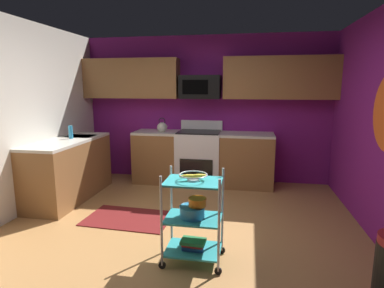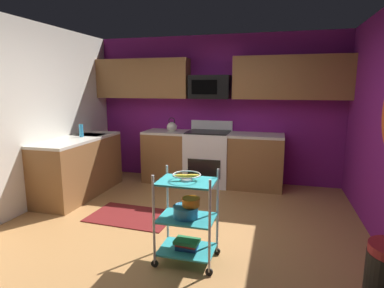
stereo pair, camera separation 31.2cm
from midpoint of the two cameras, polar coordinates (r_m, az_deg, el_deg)
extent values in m
cube|color=#A87542|center=(3.82, -5.41, -16.68)|extent=(4.40, 4.80, 0.04)
cube|color=#751970|center=(5.79, 0.90, 6.28)|extent=(4.52, 0.06, 2.60)
cube|color=brown|center=(5.60, 0.32, -2.78)|extent=(2.44, 0.60, 0.88)
cube|color=beige|center=(5.51, 0.33, 1.88)|extent=(2.44, 0.60, 0.04)
cube|color=brown|center=(5.27, -22.82, -4.44)|extent=(0.60, 1.64, 0.88)
cube|color=beige|center=(5.18, -23.18, 0.49)|extent=(0.60, 1.64, 0.04)
cube|color=#B7BABC|center=(5.49, -21.04, 0.53)|extent=(0.44, 0.36, 0.16)
cube|color=white|center=(5.60, -0.31, -2.55)|extent=(0.76, 0.64, 0.92)
cube|color=black|center=(5.32, -0.95, -4.48)|extent=(0.56, 0.01, 0.32)
cube|color=white|center=(5.79, 0.22, 3.39)|extent=(0.76, 0.06, 0.18)
cube|color=black|center=(5.52, -0.31, 2.21)|extent=(0.72, 0.60, 0.02)
cube|color=brown|center=(5.96, -12.41, 11.45)|extent=(1.74, 0.33, 0.70)
cube|color=brown|center=(5.51, 13.96, 11.49)|extent=(1.86, 0.33, 0.70)
cube|color=black|center=(5.57, -0.11, 10.23)|extent=(0.70, 0.38, 0.40)
cube|color=black|center=(5.39, -1.12, 10.23)|extent=(0.44, 0.01, 0.24)
cylinder|color=silver|center=(3.04, -8.57, -13.77)|extent=(0.02, 0.02, 0.88)
cylinder|color=black|center=(3.25, -8.35, -20.88)|extent=(0.07, 0.02, 0.07)
cylinder|color=silver|center=(2.92, 1.73, -14.68)|extent=(0.02, 0.02, 0.88)
cylinder|color=black|center=(3.14, 1.68, -21.98)|extent=(0.07, 0.02, 0.07)
cylinder|color=silver|center=(3.38, -6.44, -11.21)|extent=(0.02, 0.02, 0.88)
cylinder|color=black|center=(3.56, -6.29, -17.80)|extent=(0.07, 0.02, 0.07)
cylinder|color=silver|center=(3.27, 2.76, -11.88)|extent=(0.02, 0.02, 0.88)
cylinder|color=black|center=(3.46, 2.69, -18.64)|extent=(0.07, 0.02, 0.07)
cube|color=teal|center=(3.30, -2.62, -18.53)|extent=(0.54, 0.39, 0.02)
cube|color=teal|center=(3.15, -2.68, -13.27)|extent=(0.54, 0.39, 0.02)
cube|color=teal|center=(3.02, -2.73, -6.83)|extent=(0.54, 0.39, 0.02)
torus|color=silver|center=(3.00, -2.75, -5.57)|extent=(0.27, 0.27, 0.01)
cylinder|color=silver|center=(3.02, -2.74, -6.48)|extent=(0.12, 0.12, 0.02)
ellipsoid|color=yellow|center=(3.01, -1.79, -5.82)|extent=(0.17, 0.09, 0.04)
ellipsoid|color=yellow|center=(3.00, -3.70, -5.87)|extent=(0.17, 0.09, 0.04)
cylinder|color=#338CBF|center=(3.13, -2.88, -12.19)|extent=(0.24, 0.24, 0.11)
torus|color=#338CBF|center=(3.11, -2.89, -11.28)|extent=(0.25, 0.25, 0.01)
cylinder|color=orange|center=(3.09, -1.97, -10.49)|extent=(0.17, 0.17, 0.08)
torus|color=orange|center=(3.08, -1.97, -9.82)|extent=(0.18, 0.18, 0.01)
cube|color=#1E4C8C|center=(3.29, -2.63, -18.12)|extent=(0.21, 0.15, 0.04)
cube|color=#B22626|center=(3.27, -2.63, -17.64)|extent=(0.22, 0.14, 0.03)
cube|color=#26723F|center=(3.26, -2.64, -17.19)|extent=(0.25, 0.17, 0.03)
sphere|color=beige|center=(5.67, -7.00, 2.99)|extent=(0.18, 0.18, 0.18)
sphere|color=black|center=(5.66, -7.02, 3.86)|extent=(0.03, 0.03, 0.03)
cone|color=beige|center=(5.64, -6.21, 3.15)|extent=(0.09, 0.04, 0.06)
torus|color=black|center=(5.66, -7.02, 4.11)|extent=(0.12, 0.01, 0.12)
cylinder|color=#2D8CBF|center=(5.25, -22.66, 1.98)|extent=(0.06, 0.06, 0.20)
cube|color=maroon|center=(4.37, -13.45, -12.93)|extent=(1.13, 0.75, 0.01)
camera|label=1|loc=(0.16, -92.43, -0.44)|focal=29.57mm
camera|label=2|loc=(0.16, 87.57, 0.44)|focal=29.57mm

